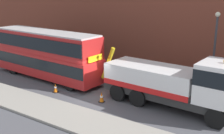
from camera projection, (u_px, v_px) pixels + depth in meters
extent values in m
plane|color=#4C4C51|center=(100.00, 94.00, 20.37)|extent=(120.00, 120.00, 0.00)
cube|color=gray|center=(59.00, 113.00, 16.99)|extent=(60.00, 2.80, 0.15)
cube|color=#2D2D2D|center=(170.00, 94.00, 17.85)|extent=(9.11, 2.72, 0.55)
cube|color=white|center=(223.00, 83.00, 15.61)|extent=(2.75, 2.75, 2.30)
cube|color=black|center=(224.00, 75.00, 15.49)|extent=(2.77, 2.77, 0.90)
cube|color=silver|center=(152.00, 76.00, 18.36)|extent=(6.24, 2.95, 1.40)
cube|color=red|center=(152.00, 84.00, 18.49)|extent=(6.24, 3.00, 0.36)
cylinder|color=#B79914|center=(108.00, 63.00, 20.44)|extent=(1.25, 0.35, 2.52)
cylinder|color=black|center=(216.00, 118.00, 15.15)|extent=(1.18, 0.41, 1.16)
cylinder|color=black|center=(154.00, 88.00, 19.77)|extent=(1.18, 0.41, 1.16)
cylinder|color=black|center=(138.00, 98.00, 18.07)|extent=(1.18, 0.41, 1.16)
cylinder|color=black|center=(135.00, 84.00, 20.71)|extent=(1.18, 0.41, 1.16)
cylinder|color=black|center=(118.00, 92.00, 19.00)|extent=(1.18, 0.41, 1.16)
cube|color=#AD1E1E|center=(46.00, 63.00, 23.78)|extent=(11.13, 3.13, 1.90)
cube|color=#AD1E1E|center=(45.00, 43.00, 23.31)|extent=(10.90, 3.02, 1.70)
cube|color=black|center=(46.00, 60.00, 23.72)|extent=(11.02, 3.17, 0.90)
cube|color=black|center=(45.00, 41.00, 23.28)|extent=(10.80, 3.16, 1.00)
cube|color=#B2B2B2|center=(44.00, 32.00, 23.07)|extent=(10.67, 2.90, 0.12)
cube|color=yellow|center=(95.00, 58.00, 20.23)|extent=(0.15, 1.50, 0.44)
cylinder|color=black|center=(89.00, 77.00, 22.54)|extent=(1.06, 0.36, 1.04)
cylinder|color=black|center=(70.00, 84.00, 20.88)|extent=(1.06, 0.36, 1.04)
cylinder|color=black|center=(33.00, 64.00, 26.74)|extent=(1.06, 0.36, 1.04)
cylinder|color=black|center=(13.00, 68.00, 25.09)|extent=(1.06, 0.36, 1.04)
cone|color=orange|center=(56.00, 88.00, 20.58)|extent=(0.32, 0.32, 0.72)
cylinder|color=white|center=(56.00, 87.00, 20.57)|extent=(0.21, 0.21, 0.10)
cube|color=black|center=(56.00, 92.00, 20.67)|extent=(0.36, 0.36, 0.04)
cone|color=orange|center=(102.00, 97.00, 18.77)|extent=(0.32, 0.32, 0.72)
cylinder|color=white|center=(102.00, 97.00, 18.76)|extent=(0.21, 0.21, 0.10)
cube|color=black|center=(102.00, 102.00, 18.86)|extent=(0.36, 0.36, 0.04)
cylinder|color=#38383D|center=(214.00, 54.00, 20.58)|extent=(0.16, 0.16, 5.50)
sphere|color=#EAE5C6|center=(218.00, 14.00, 19.81)|extent=(0.36, 0.36, 0.36)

